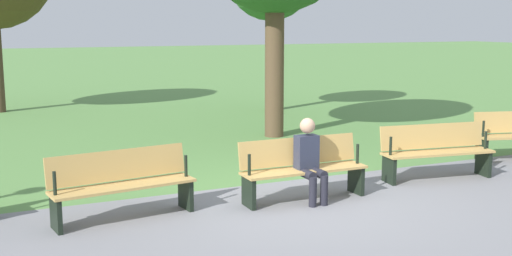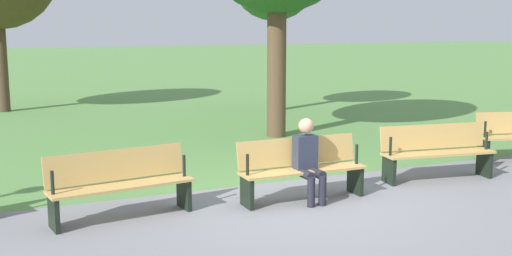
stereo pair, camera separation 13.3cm
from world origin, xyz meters
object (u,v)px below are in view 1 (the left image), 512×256
(bench_5, at_px, (302,167))
(person_seated, at_px, (310,158))
(bench_4, at_px, (436,150))
(bench_6, at_px, (122,183))

(bench_5, bearing_deg, person_seated, 103.75)
(person_seated, bearing_deg, bench_4, -172.88)
(bench_5, xyz_separation_m, person_seated, (-0.04, 0.14, 0.16))
(bench_4, distance_m, bench_5, 2.58)
(bench_4, bearing_deg, bench_5, 11.60)
(bench_5, distance_m, person_seated, 0.22)
(bench_6, bearing_deg, bench_5, 168.40)
(bench_6, bearing_deg, person_seated, 165.32)
(bench_5, height_order, bench_6, same)
(bench_4, bearing_deg, person_seated, 14.87)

